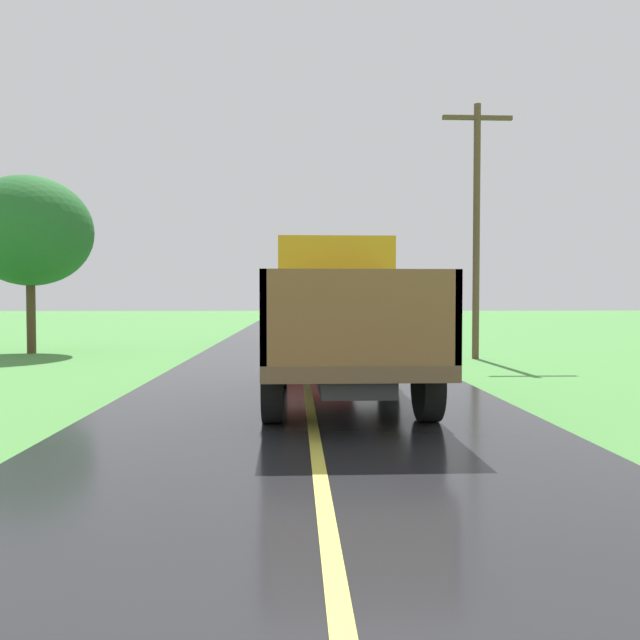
{
  "coord_description": "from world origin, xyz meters",
  "views": [
    {
      "loc": [
        -0.23,
        0.03,
        1.72
      ],
      "look_at": [
        0.18,
        9.9,
        1.4
      ],
      "focal_mm": 33.58,
      "sensor_mm": 36.0,
      "label": 1
    }
  ],
  "objects_px": {
    "banana_truck_far": "(315,307)",
    "banana_truck_near": "(335,315)",
    "utility_pole_roadside": "(476,222)",
    "roadside_tree_near_left": "(30,231)"
  },
  "relations": [
    {
      "from": "utility_pole_roadside",
      "to": "roadside_tree_near_left",
      "type": "bearing_deg",
      "value": 170.17
    },
    {
      "from": "banana_truck_far",
      "to": "utility_pole_roadside",
      "type": "distance_m",
      "value": 8.01
    },
    {
      "from": "banana_truck_near",
      "to": "roadside_tree_near_left",
      "type": "relative_size",
      "value": 1.01
    },
    {
      "from": "banana_truck_far",
      "to": "roadside_tree_near_left",
      "type": "xyz_separation_m",
      "value": [
        -9.41,
        -3.68,
        2.49
      ]
    },
    {
      "from": "utility_pole_roadside",
      "to": "banana_truck_near",
      "type": "bearing_deg",
      "value": -123.75
    },
    {
      "from": "banana_truck_far",
      "to": "utility_pole_roadside",
      "type": "relative_size",
      "value": 0.78
    },
    {
      "from": "roadside_tree_near_left",
      "to": "banana_truck_far",
      "type": "bearing_deg",
      "value": 21.36
    },
    {
      "from": "banana_truck_near",
      "to": "roadside_tree_near_left",
      "type": "distance_m",
      "value": 13.43
    },
    {
      "from": "banana_truck_far",
      "to": "banana_truck_near",
      "type": "bearing_deg",
      "value": -90.44
    },
    {
      "from": "banana_truck_near",
      "to": "utility_pole_roadside",
      "type": "relative_size",
      "value": 0.78
    }
  ]
}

